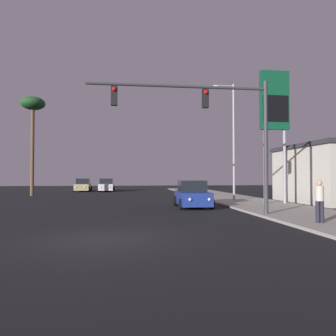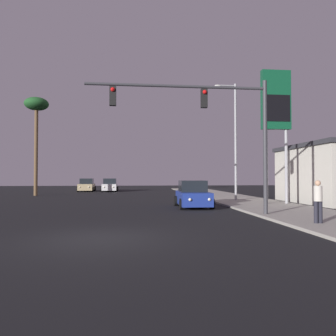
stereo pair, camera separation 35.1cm
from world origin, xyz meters
name	(u,v)px [view 1 (the left image)]	position (x,y,z in m)	size (l,w,h in m)	color
ground_plane	(104,239)	(0.00, 0.00, 0.00)	(120.00, 120.00, 0.00)	black
sidewalk_right	(263,205)	(9.50, 10.00, 0.06)	(5.00, 60.00, 0.12)	#9E998E
car_white	(106,186)	(-1.94, 32.85, 0.76)	(2.04, 4.32, 1.68)	silver
car_tan	(83,186)	(-4.95, 33.20, 0.76)	(2.04, 4.33, 1.68)	tan
car_blue	(192,195)	(4.81, 10.04, 0.76)	(2.04, 4.34, 1.68)	navy
traffic_light_mast	(214,117)	(4.87, 4.91, 4.80)	(8.73, 0.36, 6.50)	#38383D
street_lamp	(232,135)	(8.80, 14.13, 5.12)	(1.74, 0.24, 9.00)	#99999E
gas_station_sign	(274,108)	(10.65, 10.72, 6.62)	(2.00, 0.42, 9.00)	#99999E
pedestrian_on_sidewalk	(320,199)	(8.23, 1.71, 1.03)	(0.34, 0.32, 1.67)	#23232D
palm_tree_mid	(33,110)	(-8.75, 24.00, 8.70)	(2.40, 2.40, 10.00)	brown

